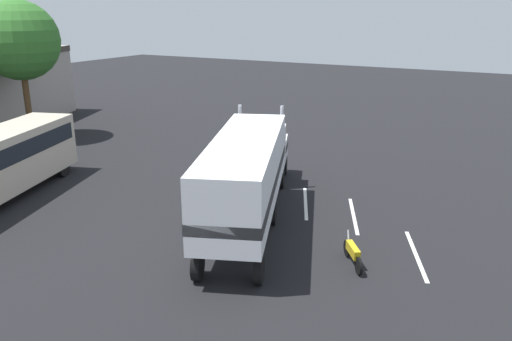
# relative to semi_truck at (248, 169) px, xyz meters

# --- Properties ---
(ground_plane) EXTENTS (120.00, 120.00, 0.00)m
(ground_plane) POSITION_rel_semi_truck_xyz_m (5.65, 2.14, -2.52)
(ground_plane) COLOR black
(lane_stripe_near) EXTENTS (4.08, 1.95, 0.01)m
(lane_stripe_near) POSITION_rel_semi_truck_xyz_m (3.40, -1.36, -2.52)
(lane_stripe_near) COLOR silver
(lane_stripe_near) RESTS_ON ground_plane
(lane_stripe_mid) EXTENTS (4.12, 1.85, 0.01)m
(lane_stripe_mid) POSITION_rel_semi_truck_xyz_m (2.97, -3.99, -2.52)
(lane_stripe_mid) COLOR silver
(lane_stripe_mid) RESTS_ON ground_plane
(lane_stripe_far) EXTENTS (4.14, 1.81, 0.01)m
(lane_stripe_far) POSITION_rel_semi_truck_xyz_m (0.26, -7.43, -2.52)
(lane_stripe_far) COLOR silver
(lane_stripe_far) RESTS_ON ground_plane
(semi_truck) EXTENTS (14.07, 7.55, 4.50)m
(semi_truck) POSITION_rel_semi_truck_xyz_m (0.00, 0.00, 0.00)
(semi_truck) COLOR white
(semi_truck) RESTS_ON ground_plane
(person_bystander) EXTENTS (0.34, 0.45, 1.63)m
(person_bystander) POSITION_rel_semi_truck_xyz_m (0.64, 2.67, -1.63)
(person_bystander) COLOR #2D3347
(person_bystander) RESTS_ON ground_plane
(motorcycle) EXTENTS (1.78, 1.31, 1.12)m
(motorcycle) POSITION_rel_semi_truck_xyz_m (-1.70, -5.46, -2.04)
(motorcycle) COLOR black
(motorcycle) RESTS_ON ground_plane
(tree_left) EXTENTS (5.57, 5.57, 9.91)m
(tree_left) POSITION_rel_semi_truck_xyz_m (5.84, 21.72, 4.57)
(tree_left) COLOR brown
(tree_left) RESTS_ON ground_plane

